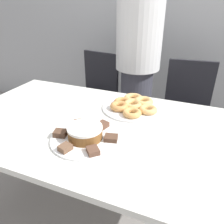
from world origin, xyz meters
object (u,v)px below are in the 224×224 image
(person_standing, at_px, (138,62))
(napkin, at_px, (27,102))
(office_chair_left, at_px, (93,102))
(plate_donuts, at_px, (133,108))
(plate_cake, at_px, (86,139))
(frosted_cake, at_px, (85,132))
(office_chair_right, at_px, (185,118))

(person_standing, xyz_separation_m, napkin, (-0.48, -0.82, -0.11))
(person_standing, height_order, office_chair_left, person_standing)
(plate_donuts, bearing_deg, person_standing, 103.91)
(plate_cake, xyz_separation_m, frosted_cake, (0.00, 0.00, 0.03))
(person_standing, xyz_separation_m, plate_cake, (0.06, -1.05, -0.10))
(plate_donuts, bearing_deg, napkin, -164.97)
(office_chair_right, bearing_deg, office_chair_left, 174.83)
(person_standing, height_order, napkin, person_standing)
(person_standing, relative_size, plate_cake, 5.19)
(person_standing, xyz_separation_m, frosted_cake, (0.06, -1.05, -0.07))
(plate_donuts, height_order, napkin, plate_donuts)
(plate_cake, distance_m, plate_donuts, 0.41)
(person_standing, distance_m, plate_cake, 1.05)
(person_standing, relative_size, frosted_cake, 10.33)
(office_chair_right, height_order, plate_cake, office_chair_right)
(office_chair_left, relative_size, plate_donuts, 2.49)
(office_chair_right, bearing_deg, frosted_cake, -115.86)
(plate_donuts, relative_size, napkin, 3.07)
(office_chair_left, height_order, office_chair_right, same)
(person_standing, xyz_separation_m, plate_donuts, (0.16, -0.65, -0.10))
(frosted_cake, bearing_deg, office_chair_left, 115.42)
(office_chair_left, bearing_deg, person_standing, 10.76)
(plate_donuts, distance_m, napkin, 0.67)
(person_standing, bearing_deg, office_chair_left, 179.21)
(plate_donuts, xyz_separation_m, napkin, (-0.64, -0.17, -0.00))
(napkin, bearing_deg, office_chair_left, 87.55)
(plate_donuts, bearing_deg, plate_cake, -105.05)
(office_chair_right, xyz_separation_m, napkin, (-0.93, -0.83, 0.34))
(office_chair_right, bearing_deg, plate_cake, -115.86)
(person_standing, height_order, plate_cake, person_standing)
(frosted_cake, bearing_deg, person_standing, 93.02)
(office_chair_left, relative_size, napkin, 7.66)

